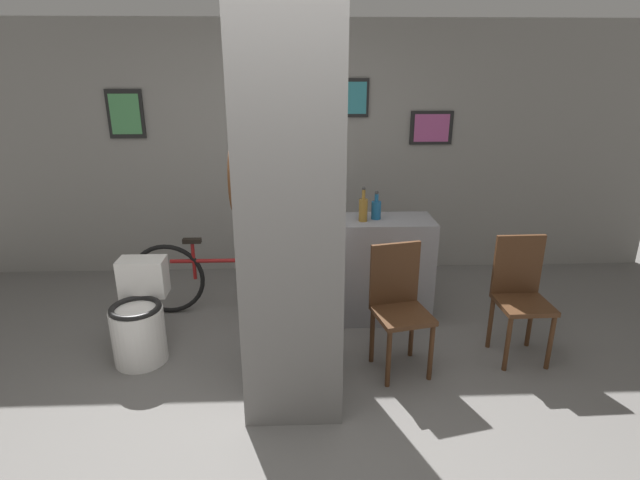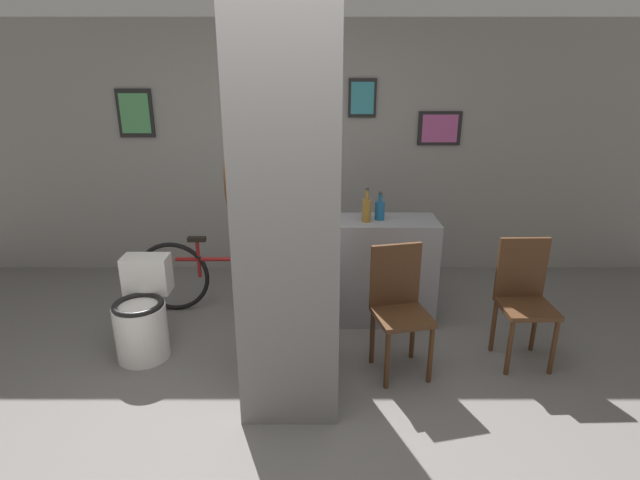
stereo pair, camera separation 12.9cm
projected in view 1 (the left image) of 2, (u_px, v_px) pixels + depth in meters
ground_plane at (281, 426)px, 3.17m from camera, size 14.00×14.00×0.00m
wall_back at (287, 152)px, 5.22m from camera, size 8.00×0.09×2.60m
pillar_center at (291, 209)px, 3.17m from camera, size 0.65×0.90×2.60m
counter_shelf at (361, 269)px, 4.40m from camera, size 1.23×0.44×0.93m
toilet at (140, 320)px, 3.83m from camera, size 0.40×0.56×0.74m
chair_near_pillar at (399, 303)px, 3.65m from camera, size 0.45×0.45×0.95m
chair_by_doorway at (520, 292)px, 3.81m from camera, size 0.39×0.39×0.95m
bicycle at (223, 277)px, 4.53m from camera, size 1.66×0.42×0.72m
bottle_tall at (363, 209)px, 4.16m from camera, size 0.07×0.07×0.30m
bottle_short at (376, 209)px, 4.22m from camera, size 0.08×0.08×0.25m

